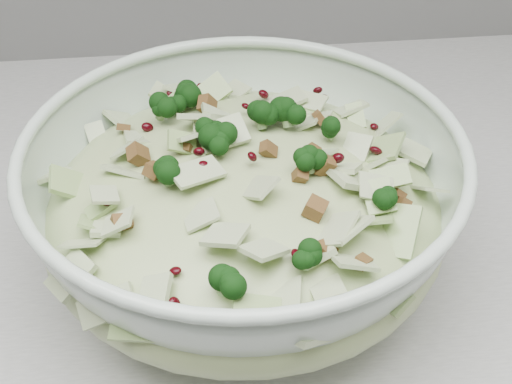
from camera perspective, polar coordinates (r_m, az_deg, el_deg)
mixing_bowl at (r=0.53m, az=-0.96°, el=-1.33°), size 0.42×0.42×0.13m
salad at (r=0.51m, az=-0.99°, el=0.41°), size 0.30×0.30×0.13m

